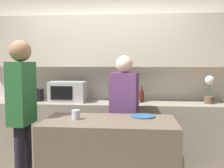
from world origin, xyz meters
name	(u,v)px	position (x,y,z in m)	size (l,w,h in m)	color
back_wall	(104,61)	(0.00, 1.66, 1.54)	(6.40, 0.40, 2.70)	silver
back_counter	(102,133)	(0.00, 1.39, 0.47)	(3.60, 0.62, 0.94)	gray
kitchen_island	(110,164)	(0.23, 0.24, 0.46)	(1.36, 0.69, 0.93)	brown
microwave	(68,91)	(-0.51, 1.38, 1.09)	(0.52, 0.39, 0.30)	#B7BABC
toaster	(34,95)	(-1.04, 1.38, 1.03)	(0.26, 0.16, 0.18)	black
potted_plant	(209,90)	(1.53, 1.38, 1.13)	(0.14, 0.14, 0.39)	brown
bottle_0	(121,93)	(0.27, 1.45, 1.06)	(0.06, 0.06, 0.32)	black
bottle_1	(128,95)	(0.38, 1.47, 1.03)	(0.07, 0.07, 0.24)	black
bottle_2	(134,95)	(0.47, 1.33, 1.05)	(0.09, 0.09, 0.31)	#194723
bottle_3	(142,96)	(0.58, 1.46, 1.02)	(0.07, 0.07, 0.22)	maroon
plate_on_island	(143,116)	(0.57, 0.42, 0.94)	(0.26, 0.26, 0.01)	#2D5684
cup_0	(76,115)	(-0.13, 0.24, 0.98)	(0.09, 0.09, 0.10)	silver
person_left	(22,105)	(-0.73, 0.29, 1.05)	(0.23, 0.35, 1.76)	black
person_center	(124,108)	(0.35, 0.84, 0.95)	(0.37, 0.25, 1.60)	black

